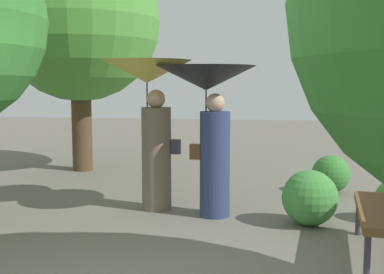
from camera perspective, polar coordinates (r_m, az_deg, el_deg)
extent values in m
cylinder|color=#6B5B4C|center=(6.66, -4.25, -2.59)|extent=(0.41, 0.41, 1.43)
sphere|color=tan|center=(6.58, -4.31, 4.54)|extent=(0.25, 0.25, 0.25)
cylinder|color=#333338|center=(6.60, -5.35, 2.86)|extent=(0.02, 0.02, 0.83)
cone|color=#D8C64C|center=(6.59, -5.40, 7.78)|extent=(1.22, 1.22, 0.31)
cube|color=#333342|center=(6.61, -1.99, -1.16)|extent=(0.14, 0.10, 0.20)
cylinder|color=navy|center=(6.30, 2.74, -3.26)|extent=(0.40, 0.40, 1.39)
sphere|color=tan|center=(6.22, 2.78, 4.08)|extent=(0.25, 0.25, 0.25)
cylinder|color=#333338|center=(6.23, 1.68, 2.12)|extent=(0.02, 0.02, 0.75)
cone|color=black|center=(6.22, 1.69, 7.03)|extent=(1.29, 1.29, 0.32)
cube|color=brown|center=(6.28, 0.39, -1.76)|extent=(0.14, 0.10, 0.20)
cylinder|color=#38383D|center=(5.93, 19.21, -8.91)|extent=(0.06, 0.06, 0.44)
cylinder|color=#38383D|center=(4.65, 20.17, -13.19)|extent=(0.06, 0.06, 0.44)
cube|color=brown|center=(5.24, 21.60, -8.31)|extent=(0.61, 1.54, 0.08)
cylinder|color=#4C3823|center=(9.84, -13.16, 7.62)|extent=(0.40, 0.40, 3.98)
sphere|color=#4C9338|center=(9.92, -13.31, 13.38)|extent=(3.18, 3.18, 3.18)
sphere|color=#428C3D|center=(6.13, 13.87, -7.04)|extent=(0.69, 0.69, 0.69)
sphere|color=#387F33|center=(8.02, 16.22, -4.26)|extent=(0.61, 0.61, 0.61)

